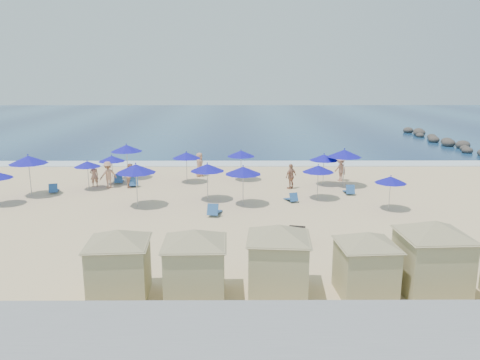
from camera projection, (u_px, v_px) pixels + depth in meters
name	position (u px, v px, depth m)	size (l,w,h in m)	color
ground	(222.00, 217.00, 25.79)	(160.00, 160.00, 0.00)	beige
ocean	(233.00, 120.00, 79.42)	(160.00, 80.00, 0.06)	navy
surf_line	(228.00, 164.00, 40.90)	(160.00, 2.50, 0.08)	white
seawall	(206.00, 344.00, 12.48)	(160.00, 6.10, 1.22)	gray
rock_jetty	(453.00, 144.00, 50.12)	(2.56, 26.66, 0.96)	#302A28
trash_bin	(296.00, 236.00, 21.66)	(0.75, 0.75, 0.75)	black
cabana_0	(119.00, 254.00, 16.28)	(4.31, 4.31, 2.71)	tan
cabana_1	(195.00, 255.00, 16.16)	(4.41, 4.41, 2.77)	tan
cabana_2	(278.00, 250.00, 16.57)	(4.45, 4.45, 2.80)	tan
cabana_3	(366.00, 255.00, 16.41)	(4.09, 4.09, 2.57)	tan
cabana_4	(433.00, 248.00, 16.52)	(4.73, 4.73, 2.97)	tan
umbrella_0	(28.00, 160.00, 29.73)	(2.41, 2.41, 2.74)	#A5A8AD
umbrella_2	(87.00, 164.00, 31.53)	(1.79, 1.79, 2.04)	#A5A8AD
umbrella_3	(136.00, 168.00, 27.27)	(2.35, 2.35, 2.67)	#A5A8AD
umbrella_4	(126.00, 148.00, 34.78)	(2.34, 2.34, 2.67)	#A5A8AD
umbrella_5	(207.00, 168.00, 28.72)	(2.12, 2.12, 2.41)	#A5A8AD
umbrella_6	(243.00, 170.00, 27.64)	(2.16, 2.16, 2.46)	#A5A8AD
umbrella_7	(241.00, 153.00, 34.24)	(2.04, 2.04, 2.33)	#A5A8AD
umbrella_8	(318.00, 169.00, 29.01)	(1.98, 1.98, 2.25)	#A5A8AD
umbrella_9	(324.00, 157.00, 32.74)	(2.02, 2.02, 2.30)	#A5A8AD
umbrella_10	(344.00, 153.00, 32.27)	(2.39, 2.39, 2.71)	#A5A8AD
umbrella_11	(391.00, 180.00, 26.72)	(1.82, 1.82, 2.07)	#A5A8AD
umbrella_12	(186.00, 155.00, 33.50)	(2.04, 2.04, 2.32)	#A5A8AD
umbrella_13	(112.00, 159.00, 33.06)	(1.89, 1.89, 2.15)	#A5A8AD
beach_chair_0	(54.00, 189.00, 31.00)	(0.87, 1.34, 0.68)	#285595
beach_chair_1	(119.00, 180.00, 33.72)	(0.80, 1.41, 0.73)	#285595
beach_chair_2	(133.00, 183.00, 32.78)	(1.03, 1.49, 0.75)	#285595
beach_chair_3	(214.00, 211.00, 26.04)	(0.84, 1.46, 0.75)	#285595
beach_chair_4	(292.00, 198.00, 28.85)	(0.84, 1.24, 0.63)	#285595
beach_chair_5	(349.00, 191.00, 30.65)	(0.59, 1.27, 0.69)	#285595
beachgoer_0	(94.00, 175.00, 32.66)	(0.57, 0.38, 1.58)	tan
beachgoer_1	(131.00, 175.00, 32.39)	(0.82, 0.64, 1.68)	tan
beachgoer_2	(291.00, 176.00, 31.98)	(1.02, 0.43, 1.75)	tan
beachgoer_3	(340.00, 169.00, 34.29)	(1.16, 0.67, 1.79)	tan
beachgoer_4	(200.00, 164.00, 35.89)	(0.90, 0.59, 1.84)	tan
beachgoer_5	(108.00, 175.00, 32.21)	(1.19, 0.69, 1.85)	tan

